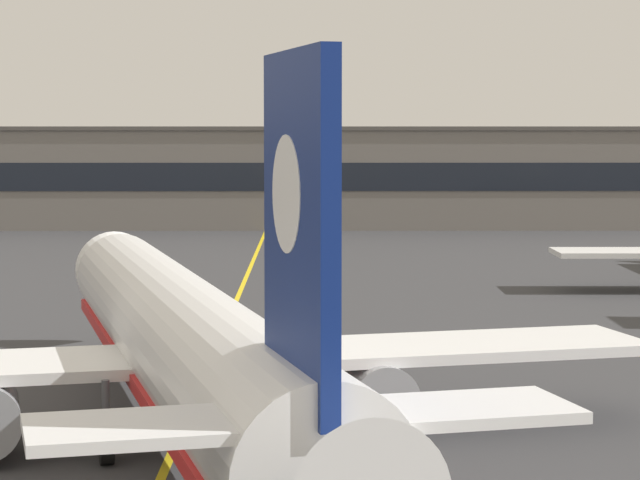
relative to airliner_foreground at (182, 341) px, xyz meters
name	(u,v)px	position (x,y,z in m)	size (l,w,h in m)	color
taxiway_centreline	(209,365)	(-0.24, 14.24, -3.37)	(0.30, 180.00, 0.01)	yellow
airliner_foreground	(182,341)	(0.00, 0.00, 0.00)	(32.20, 40.92, 11.65)	white
safety_cone_by_nose_gear	(255,355)	(1.71, 15.30, -3.11)	(0.44, 0.44, 0.55)	orange
terminal_building	(293,177)	(2.40, 94.93, 1.82)	(156.81, 12.40, 10.37)	slate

